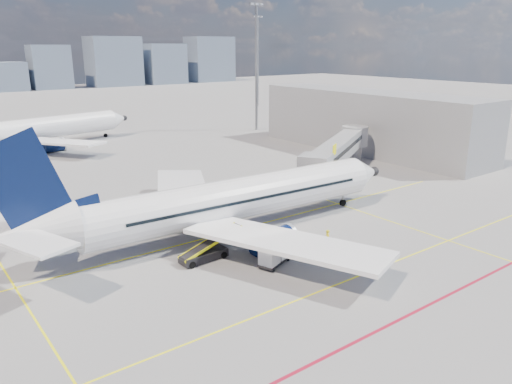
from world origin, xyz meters
TOP-DOWN VIEW (x-y plane):
  - ground at (0.00, 0.00)m, footprint 420.00×420.00m
  - apron_markings at (-0.58, -3.91)m, footprint 90.00×35.12m
  - jet_bridge at (23.51, 16.91)m, footprint 23.55×15.78m
  - terminal_block at (39.95, 26.00)m, footprint 10.00×42.00m
  - floodlight_mast_ne at (38.00, 55.00)m, footprint 3.20×0.61m
  - floodlight_mast_far at (65.00, 90.00)m, footprint 3.20×0.61m
  - main_aircraft at (-1.57, 7.74)m, footprint 40.91×35.63m
  - second_aircraft at (-5.62, 62.64)m, footprint 38.91×33.58m
  - baggage_tug at (1.86, 0.04)m, footprint 2.20×1.75m
  - cargo_dolly at (-2.08, -0.37)m, footprint 3.47×2.44m
  - belt_loader at (-6.14, 3.80)m, footprint 5.92×1.75m
  - ramp_worker at (3.76, -0.64)m, footprint 0.64×0.76m

SIDE VIEW (x-z plane):
  - ground at x=0.00m, z-range 0.00..0.00m
  - apron_markings at x=-0.58m, z-range 0.00..0.01m
  - belt_loader at x=-6.14m, z-range -0.58..1.82m
  - baggage_tug at x=1.86m, z-range -0.03..1.32m
  - ramp_worker at x=3.76m, z-range 0.00..1.79m
  - cargo_dolly at x=-2.08m, z-range 0.08..1.83m
  - main_aircraft at x=-1.57m, z-range -2.74..9.18m
  - second_aircraft at x=-5.62m, z-range -2.50..8.95m
  - jet_bridge at x=23.51m, z-range 0.59..6.89m
  - terminal_block at x=39.95m, z-range 0.00..10.00m
  - floodlight_mast_ne at x=38.00m, z-range 0.86..26.31m
  - floodlight_mast_far at x=65.00m, z-range 0.86..26.31m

